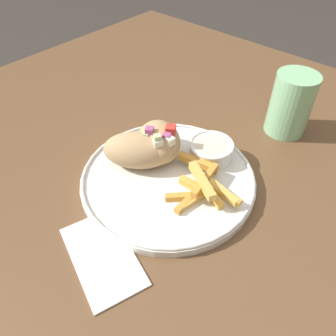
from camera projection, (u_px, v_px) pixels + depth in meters
name	position (u px, v px, depth m)	size (l,w,h in m)	color
ground_plane	(166.00, 328.00, 1.09)	(10.00, 10.00, 0.00)	#38332D
table	(164.00, 202.00, 0.64)	(1.22, 1.22, 0.72)	brown
napkin	(103.00, 256.00, 0.47)	(0.17, 0.12, 0.00)	white
plate	(168.00, 178.00, 0.57)	(0.30, 0.30, 0.02)	white
pita_sandwich_near	(138.00, 150.00, 0.57)	(0.14, 0.13, 0.07)	tan
pita_sandwich_far	(159.00, 142.00, 0.58)	(0.13, 0.12, 0.07)	tan
fries_pile	(203.00, 185.00, 0.53)	(0.14, 0.11, 0.04)	gold
sauce_ramekin	(211.00, 149.00, 0.59)	(0.08, 0.08, 0.03)	white
water_glass	(290.00, 107.00, 0.65)	(0.08, 0.08, 0.13)	#8CCC93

